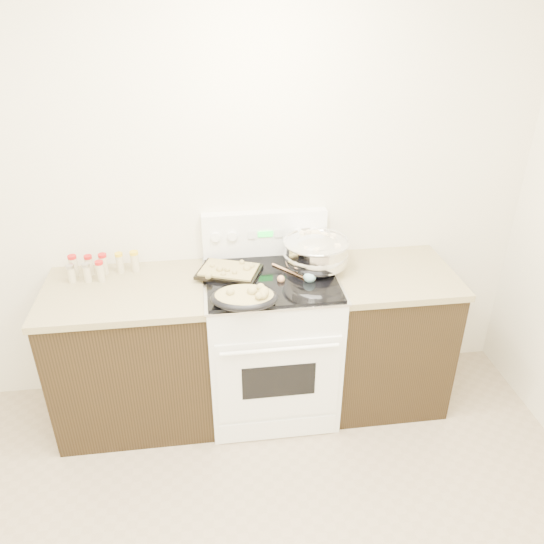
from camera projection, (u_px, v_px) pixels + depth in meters
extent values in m
cube|color=silver|center=(204.00, 191.00, 3.13)|extent=(4.00, 0.05, 2.70)
cube|color=black|center=(135.00, 357.00, 3.21)|extent=(0.90, 0.64, 0.88)
cube|color=brown|center=(125.00, 292.00, 2.99)|extent=(0.93, 0.67, 0.04)
cube|color=black|center=(384.00, 337.00, 3.39)|extent=(0.70, 0.64, 0.88)
cube|color=brown|center=(392.00, 274.00, 3.17)|extent=(0.73, 0.67, 0.04)
cube|color=white|center=(271.00, 345.00, 3.28)|extent=(0.76, 0.66, 0.92)
cube|color=white|center=(279.00, 381.00, 2.99)|extent=(0.70, 0.01, 0.55)
cube|color=black|center=(279.00, 381.00, 2.99)|extent=(0.42, 0.01, 0.22)
cylinder|color=white|center=(280.00, 350.00, 2.84)|extent=(0.65, 0.02, 0.02)
cube|color=white|center=(278.00, 429.00, 3.17)|extent=(0.70, 0.01, 0.14)
cube|color=silver|center=(271.00, 279.00, 3.06)|extent=(0.78, 0.68, 0.01)
cube|color=black|center=(271.00, 277.00, 3.06)|extent=(0.74, 0.64, 0.01)
cube|color=white|center=(265.00, 233.00, 3.24)|extent=(0.76, 0.07, 0.28)
cylinder|color=white|center=(216.00, 237.00, 3.16)|extent=(0.06, 0.02, 0.06)
cylinder|color=white|center=(232.00, 236.00, 3.17)|extent=(0.06, 0.02, 0.06)
cylinder|color=white|center=(298.00, 233.00, 3.22)|extent=(0.06, 0.02, 0.06)
cylinder|color=white|center=(314.00, 232.00, 3.23)|extent=(0.06, 0.02, 0.06)
cube|color=#19E533|center=(265.00, 234.00, 3.20)|extent=(0.09, 0.00, 0.04)
cube|color=silver|center=(252.00, 235.00, 3.19)|extent=(0.05, 0.00, 0.05)
cube|color=silver|center=(279.00, 233.00, 3.21)|extent=(0.05, 0.00, 0.05)
ellipsoid|color=silver|center=(316.00, 256.00, 3.11)|extent=(0.51, 0.51, 0.23)
cylinder|color=silver|center=(315.00, 266.00, 3.15)|extent=(0.21, 0.21, 0.01)
torus|color=silver|center=(316.00, 242.00, 3.07)|extent=(0.39, 0.39, 0.02)
cylinder|color=silver|center=(316.00, 252.00, 3.10)|extent=(0.37, 0.37, 0.13)
cylinder|color=brown|center=(316.00, 243.00, 3.07)|extent=(0.35, 0.35, 0.00)
cube|color=beige|center=(317.00, 250.00, 2.98)|extent=(0.04, 0.04, 0.03)
cube|color=beige|center=(338.00, 246.00, 3.03)|extent=(0.03, 0.03, 0.03)
cube|color=beige|center=(303.00, 233.00, 3.18)|extent=(0.04, 0.04, 0.03)
cube|color=beige|center=(318.00, 240.00, 3.11)|extent=(0.03, 0.03, 0.02)
cube|color=beige|center=(330.00, 240.00, 3.11)|extent=(0.04, 0.04, 0.03)
cube|color=beige|center=(306.00, 248.00, 3.00)|extent=(0.03, 0.03, 0.02)
cube|color=beige|center=(324.00, 236.00, 3.16)|extent=(0.05, 0.05, 0.03)
cube|color=beige|center=(325.00, 238.00, 3.13)|extent=(0.03, 0.03, 0.03)
cube|color=beige|center=(303.00, 239.00, 3.11)|extent=(0.04, 0.04, 0.02)
cube|color=beige|center=(312.00, 237.00, 3.13)|extent=(0.03, 0.03, 0.02)
cube|color=beige|center=(314.00, 233.00, 3.19)|extent=(0.04, 0.04, 0.02)
cube|color=beige|center=(333.00, 236.00, 3.15)|extent=(0.03, 0.03, 0.03)
cube|color=beige|center=(309.00, 232.00, 3.20)|extent=(0.04, 0.04, 0.02)
cube|color=beige|center=(317.00, 233.00, 3.19)|extent=(0.03, 0.03, 0.03)
ellipsoid|color=black|center=(244.00, 298.00, 2.77)|extent=(0.39, 0.29, 0.08)
ellipsoid|color=tan|center=(244.00, 296.00, 2.76)|extent=(0.35, 0.26, 0.06)
sphere|color=tan|center=(263.00, 296.00, 2.70)|extent=(0.04, 0.04, 0.04)
sphere|color=tan|center=(259.00, 296.00, 2.69)|extent=(0.04, 0.04, 0.04)
sphere|color=tan|center=(265.00, 293.00, 2.72)|extent=(0.04, 0.04, 0.04)
sphere|color=tan|center=(230.00, 292.00, 2.73)|extent=(0.04, 0.04, 0.04)
sphere|color=tan|center=(264.00, 293.00, 2.71)|extent=(0.06, 0.06, 0.06)
sphere|color=tan|center=(252.00, 291.00, 2.73)|extent=(0.05, 0.05, 0.05)
sphere|color=tan|center=(264.00, 291.00, 2.75)|extent=(0.05, 0.05, 0.05)
sphere|color=tan|center=(261.00, 287.00, 2.77)|extent=(0.04, 0.04, 0.04)
cube|color=black|center=(229.00, 272.00, 3.08)|extent=(0.41, 0.35, 0.02)
cube|color=tan|center=(229.00, 270.00, 3.07)|extent=(0.37, 0.31, 0.02)
sphere|color=tan|center=(234.00, 272.00, 3.02)|extent=(0.03, 0.03, 0.03)
sphere|color=tan|center=(247.00, 268.00, 3.06)|extent=(0.04, 0.04, 0.04)
sphere|color=tan|center=(212.00, 266.00, 3.09)|extent=(0.03, 0.03, 0.03)
sphere|color=tan|center=(227.00, 270.00, 3.06)|extent=(0.03, 0.03, 0.03)
sphere|color=tan|center=(220.00, 269.00, 3.05)|extent=(0.04, 0.04, 0.04)
sphere|color=tan|center=(242.00, 262.00, 3.13)|extent=(0.03, 0.03, 0.03)
sphere|color=tan|center=(223.00, 274.00, 3.01)|extent=(0.03, 0.03, 0.03)
sphere|color=tan|center=(227.00, 270.00, 3.05)|extent=(0.03, 0.03, 0.03)
sphere|color=tan|center=(208.00, 276.00, 2.98)|extent=(0.04, 0.04, 0.04)
sphere|color=tan|center=(251.00, 266.00, 3.09)|extent=(0.05, 0.05, 0.05)
cylinder|color=tan|center=(291.00, 272.00, 3.08)|extent=(0.20, 0.23, 0.01)
sphere|color=tan|center=(281.00, 279.00, 3.00)|extent=(0.04, 0.04, 0.04)
sphere|color=#85BCC6|center=(310.00, 276.00, 3.00)|extent=(0.08, 0.08, 0.08)
cylinder|color=#85BCC6|center=(320.00, 265.00, 3.07)|extent=(0.18, 0.19, 0.07)
cylinder|color=#BFB28C|center=(74.00, 267.00, 3.08)|extent=(0.05, 0.05, 0.11)
cylinder|color=#B21414|center=(72.00, 257.00, 3.05)|extent=(0.05, 0.05, 0.02)
cylinder|color=#BFB28C|center=(89.00, 266.00, 3.10)|extent=(0.04, 0.04, 0.10)
cylinder|color=#B21414|center=(88.00, 257.00, 3.07)|extent=(0.05, 0.05, 0.02)
cylinder|color=#BFB28C|center=(104.00, 265.00, 3.11)|extent=(0.05, 0.05, 0.11)
cylinder|color=#B21414|center=(102.00, 255.00, 3.07)|extent=(0.05, 0.05, 0.02)
cylinder|color=#BFB28C|center=(120.00, 264.00, 3.12)|extent=(0.04, 0.04, 0.11)
cylinder|color=gold|center=(119.00, 254.00, 3.09)|extent=(0.05, 0.05, 0.02)
cylinder|color=#BFB28C|center=(135.00, 263.00, 3.13)|extent=(0.05, 0.05, 0.11)
cylinder|color=gold|center=(134.00, 253.00, 3.10)|extent=(0.05, 0.05, 0.02)
cylinder|color=#BFB28C|center=(72.00, 275.00, 3.02)|extent=(0.04, 0.04, 0.09)
cylinder|color=#B2B2B7|center=(70.00, 267.00, 2.99)|extent=(0.05, 0.05, 0.02)
cylinder|color=#BFB28C|center=(87.00, 274.00, 3.03)|extent=(0.04, 0.04, 0.10)
cylinder|color=#B2B2B7|center=(86.00, 265.00, 3.00)|extent=(0.05, 0.05, 0.02)
cylinder|color=#BFB28C|center=(101.00, 273.00, 3.03)|extent=(0.04, 0.04, 0.11)
cylinder|color=#B21414|center=(99.00, 263.00, 3.00)|extent=(0.05, 0.05, 0.02)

